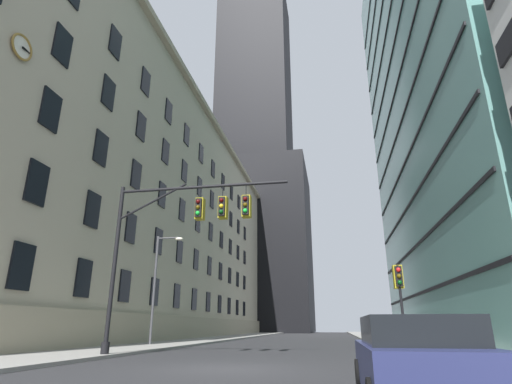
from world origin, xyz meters
name	(u,v)px	position (x,y,z in m)	size (l,w,h in m)	color
ground_plane	(228,370)	(0.00, 0.00, -0.05)	(102.00, 160.00, 0.10)	#28282B
sidewalk_left	(0,362)	(-8.50, 0.00, 0.07)	(5.00, 160.00, 0.15)	gray
station_building	(153,217)	(-17.49, 30.28, 13.90)	(13.65, 72.58, 27.85)	#B2A88E
dark_skyscraper	(255,117)	(-13.81, 78.08, 53.67)	(25.47, 25.47, 184.29)	black
glass_office_midrise	(472,71)	(18.51, 23.61, 25.48)	(15.12, 39.10, 50.97)	slate
traffic_signal_mast	(189,224)	(-2.93, 3.60, 5.85)	(8.40, 0.63, 7.73)	black
traffic_light_near_right	(399,282)	(6.47, 5.56, 3.20)	(0.40, 0.63, 3.81)	black
street_lamppost	(159,278)	(-8.54, 13.22, 4.53)	(2.00, 0.32, 7.38)	#47474C
parked_car	(416,361)	(4.85, -5.84, 0.74)	(1.94, 4.61, 1.48)	navy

